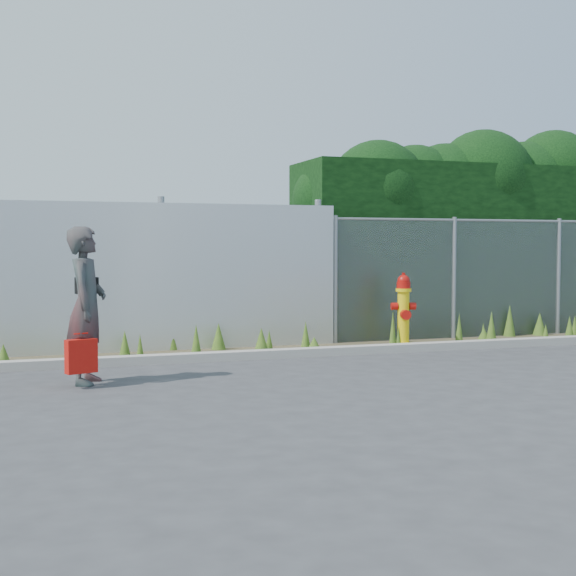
{
  "coord_description": "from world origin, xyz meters",
  "views": [
    {
      "loc": [
        -3.82,
        -8.77,
        1.56
      ],
      "look_at": [
        -0.3,
        1.4,
        1.0
      ],
      "focal_mm": 50.0,
      "sensor_mm": 36.0,
      "label": 1
    }
  ],
  "objects": [
    {
      "name": "ground",
      "position": [
        0.0,
        0.0,
        0.0
      ],
      "size": [
        80.0,
        80.0,
        0.0
      ],
      "primitive_type": "plane",
      "color": "#39383B",
      "rests_on": "ground"
    },
    {
      "name": "curb",
      "position": [
        0.0,
        1.8,
        0.06
      ],
      "size": [
        16.0,
        0.22,
        0.12
      ],
      "primitive_type": "cube",
      "color": "#A19991",
      "rests_on": "ground"
    },
    {
      "name": "weed_strip",
      "position": [
        -0.26,
        2.5,
        0.14
      ],
      "size": [
        16.0,
        1.29,
        0.55
      ],
      "color": "#4A3F2A",
      "rests_on": "ground"
    },
    {
      "name": "corrugated_fence",
      "position": [
        -3.25,
        3.01,
        1.1
      ],
      "size": [
        8.5,
        0.21,
        2.3
      ],
      "color": "silver",
      "rests_on": "ground"
    },
    {
      "name": "chainlink_fence",
      "position": [
        4.25,
        3.0,
        1.03
      ],
      "size": [
        6.5,
        0.07,
        2.05
      ],
      "color": "gray",
      "rests_on": "ground"
    },
    {
      "name": "hedge",
      "position": [
        4.42,
        4.08,
        2.12
      ],
      "size": [
        7.46,
        2.02,
        3.78
      ],
      "color": "black",
      "rests_on": "ground"
    },
    {
      "name": "fire_hydrant",
      "position": [
        1.95,
        2.39,
        0.56
      ],
      "size": [
        0.38,
        0.34,
        1.15
      ],
      "rotation": [
        0.0,
        0.0,
        -0.23
      ],
      "color": "yellow",
      "rests_on": "ground"
    },
    {
      "name": "woman",
      "position": [
        -3.02,
        0.53,
        0.89
      ],
      "size": [
        0.61,
        0.75,
        1.79
      ],
      "primitive_type": "imported",
      "rotation": [
        0.0,
        0.0,
        1.26
      ],
      "color": "#0D5753",
      "rests_on": "ground"
    },
    {
      "name": "red_tote_bag",
      "position": [
        -3.11,
        0.24,
        0.36
      ],
      "size": [
        0.34,
        0.12,
        0.44
      ],
      "rotation": [
        0.0,
        0.0,
        0.32
      ],
      "color": "#BA0F0A"
    },
    {
      "name": "black_shoulder_bag",
      "position": [
        -3.0,
        0.69,
        1.11
      ],
      "size": [
        0.25,
        0.11,
        0.19
      ],
      "rotation": [
        0.0,
        0.0,
        0.21
      ],
      "color": "black"
    }
  ]
}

